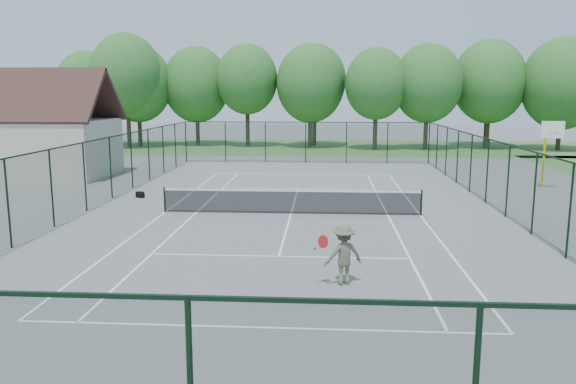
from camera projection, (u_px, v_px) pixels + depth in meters
The scene contains 11 objects.
ground at pixel (291, 214), 24.06m from camera, with size 140.00×140.00×0.00m, color slate.
grass_far at pixel (310, 147), 53.54m from camera, with size 80.00×16.00×0.01m, color #4D7C3A.
court_lines at pixel (291, 214), 24.06m from camera, with size 11.05×23.85×0.01m.
tennis_net at pixel (291, 201), 23.96m from camera, with size 11.08×0.08×1.10m.
fence_enclosure at pixel (291, 178), 23.79m from camera, with size 18.05×36.05×3.02m.
utility_building at pixel (41, 126), 34.37m from camera, with size 8.60×6.27×6.63m.
tree_line_far at pixel (310, 83), 52.49m from camera, with size 39.40×6.40×9.70m.
basketball_goal at pixel (549, 141), 30.07m from camera, with size 1.20×1.43×3.65m.
sports_bag_a at pixel (140, 195), 27.79m from camera, with size 0.37×0.22×0.29m, color black.
sports_bag_b at pixel (141, 195), 27.70m from camera, with size 0.32×0.20×0.25m, color black.
tennis_player at pixel (343, 254), 15.07m from camera, with size 2.12×0.98×1.65m.
Camera 1 is at (1.41, -23.49, 5.10)m, focal length 35.00 mm.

